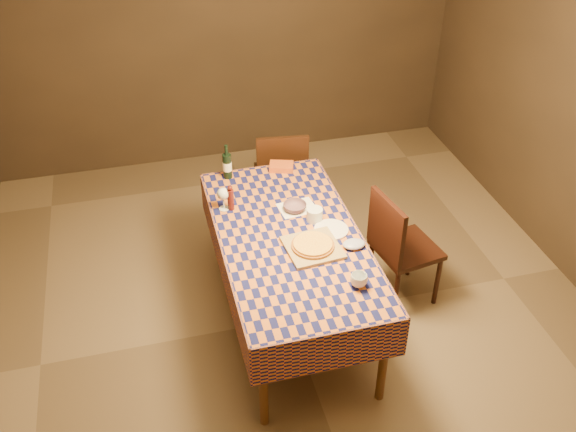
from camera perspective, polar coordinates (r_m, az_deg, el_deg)
The scene contains 16 objects.
room at distance 3.95m, azimuth 0.18°, elevation 4.88°, with size 5.00×5.10×2.70m.
dining_table at distance 4.32m, azimuth 0.17°, elevation -2.59°, with size 0.94×1.84×0.77m.
cutting_board at distance 4.16m, azimuth 2.21°, elevation -2.82°, with size 0.34×0.34×0.02m, color #A0844B.
pizza at distance 4.15m, azimuth 2.22°, elevation -2.56°, with size 0.34×0.34×0.03m.
pepper_mill at distance 4.49m, azimuth -5.13°, elevation 1.58°, with size 0.06×0.06×0.19m.
bowl at distance 4.50m, azimuth 0.61°, elevation 0.80°, with size 0.16×0.16×0.05m, color #654755.
wine_glass at distance 4.48m, azimuth -5.79°, elevation 1.92°, with size 0.09×0.09×0.17m.
wine_bottle at distance 4.84m, azimuth -5.43°, elevation 4.50°, with size 0.07×0.07×0.28m.
deli_tub at distance 4.40m, azimuth 2.38°, elevation 0.12°, with size 0.11×0.11×0.09m, color silver.
takeout_container at distance 4.96m, azimuth -0.59°, elevation 4.42°, with size 0.18×0.13×0.05m, color #BC4C18.
white_plate at distance 4.33m, azimuth 3.86°, elevation -1.22°, with size 0.23×0.23×0.01m, color white.
tumbler at distance 3.90m, azimuth 6.32°, elevation -5.69°, with size 0.11×0.11×0.08m, color silver.
flour_patch at distance 4.54m, azimuth 0.83°, elevation 0.73°, with size 0.26×0.20×0.00m, color white.
flour_bag at distance 4.19m, azimuth 5.88°, elevation -2.50°, with size 0.15×0.11×0.04m, color #989EC3.
chair_far at distance 5.38m, azimuth -0.61°, elevation 3.80°, with size 0.47×0.48×0.93m.
chair_right at distance 4.67m, azimuth 9.74°, elevation -2.47°, with size 0.49×0.49×0.93m.
Camera 1 is at (-0.86, -3.27, 3.39)m, focal length 40.00 mm.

